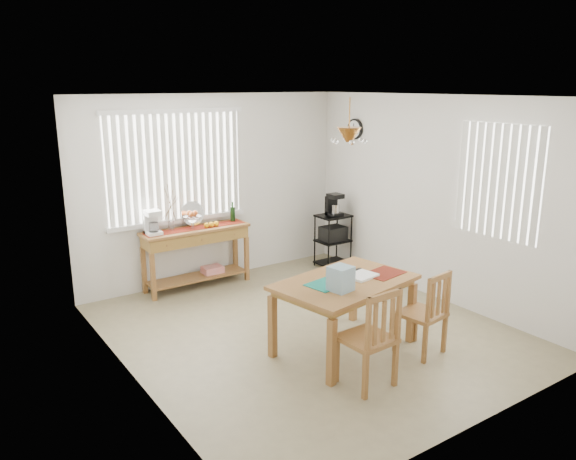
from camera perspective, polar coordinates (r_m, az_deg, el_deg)
ground at (r=6.50m, az=2.05°, el=-10.19°), size 4.00×4.50×0.01m
room_shell at (r=6.00m, az=2.14°, el=4.73°), size 4.20×4.70×2.70m
sideboard at (r=7.73m, az=-9.26°, el=-1.29°), size 1.48×0.42×0.83m
sideboard_items at (r=7.56m, az=-11.14°, el=0.90°), size 1.41×0.35×0.64m
wire_cart at (r=8.56m, az=4.59°, el=-0.56°), size 0.47×0.38×0.80m
cart_items at (r=8.45m, az=4.62°, el=2.54°), size 0.19×0.23×0.33m
dining_table at (r=5.85m, az=5.79°, el=-5.92°), size 1.57×1.16×0.77m
table_items at (r=5.61m, az=5.89°, el=-4.87°), size 1.17×0.52×0.25m
chair_left at (r=5.26m, az=8.33°, el=-10.87°), size 0.46×0.46×0.97m
chair_right at (r=5.98m, az=13.72°, el=-8.24°), size 0.47×0.47×0.90m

